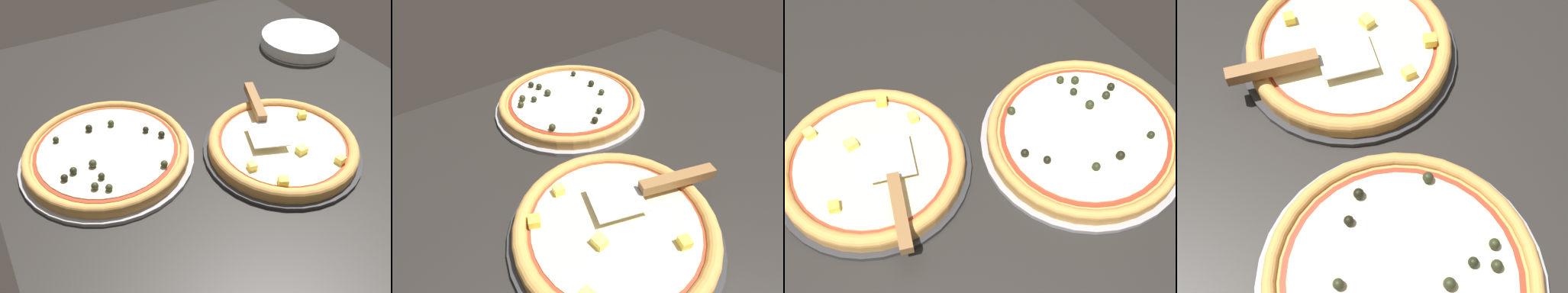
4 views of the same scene
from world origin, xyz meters
TOP-DOWN VIEW (x-y plane):
  - ground_plane at (0.00, 0.00)cm, footprint 152.84×112.94cm
  - pizza_pan_front at (-5.47, -5.39)cm, footprint 36.55×36.55cm
  - pizza_front at (-5.50, -5.39)cm, footprint 34.36×34.36cm
  - pizza_pan_back at (11.46, 31.10)cm, footprint 39.59×39.59cm
  - pizza_back at (11.43, 31.11)cm, footprint 37.21×37.21cm
  - serving_spatula at (5.69, -5.81)cm, footprint 23.94×12.98cm

SIDE VIEW (x-z plane):
  - ground_plane at x=0.00cm, z-range -3.60..0.00cm
  - pizza_pan_front at x=-5.47cm, z-range 0.00..1.00cm
  - pizza_pan_back at x=11.46cm, z-range 0.00..1.00cm
  - pizza_front at x=-5.50cm, z-range 0.60..4.31cm
  - pizza_back at x=11.43cm, z-range 0.50..4.60cm
  - serving_spatula at x=5.69cm, z-range 4.51..6.51cm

